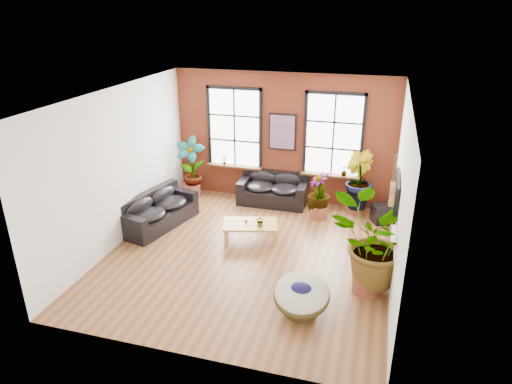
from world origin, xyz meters
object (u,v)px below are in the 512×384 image
at_px(sofa_left, 157,211).
at_px(coffee_table, 250,225).
at_px(sofa_back, 273,190).
at_px(papasan_chair, 302,295).

height_order(sofa_left, coffee_table, sofa_left).
bearing_deg(coffee_table, sofa_back, 74.78).
distance_m(sofa_left, papasan_chair, 4.79).
xyz_separation_m(sofa_back, coffee_table, (-0.02, -2.20, -0.03)).
bearing_deg(coffee_table, papasan_chair, -70.33).
bearing_deg(coffee_table, sofa_left, 163.42).
xyz_separation_m(sofa_left, papasan_chair, (4.08, -2.50, 0.01)).
height_order(sofa_left, papasan_chair, sofa_left).
bearing_deg(sofa_left, sofa_back, -34.80).
distance_m(coffee_table, papasan_chair, 2.94).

